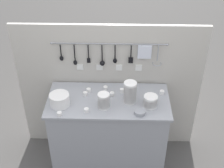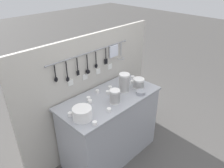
# 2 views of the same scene
# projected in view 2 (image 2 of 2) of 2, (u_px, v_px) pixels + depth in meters

# --- Properties ---
(ground_plane) EXTENTS (20.00, 20.00, 0.00)m
(ground_plane) POSITION_uv_depth(u_px,v_px,m) (110.00, 153.00, 3.07)
(ground_plane) COLOR #514F4C
(counter) EXTENTS (1.29, 0.62, 0.93)m
(counter) POSITION_uv_depth(u_px,v_px,m) (110.00, 127.00, 2.85)
(counter) COLOR #9EA0A8
(counter) RESTS_ON ground
(back_wall) EXTENTS (2.09, 0.11, 1.62)m
(back_wall) POSITION_uv_depth(u_px,v_px,m) (92.00, 94.00, 2.89)
(back_wall) COLOR #BCB7AD
(back_wall) RESTS_ON ground
(bowl_stack_back_corner) EXTENTS (0.12, 0.12, 0.17)m
(bowl_stack_back_corner) POSITION_uv_depth(u_px,v_px,m) (115.00, 96.00, 2.49)
(bowl_stack_back_corner) COLOR white
(bowl_stack_back_corner) RESTS_ON counter
(bowl_stack_wide_centre) EXTENTS (0.14, 0.14, 0.13)m
(bowl_stack_wide_centre) POSITION_uv_depth(u_px,v_px,m) (139.00, 83.00, 2.81)
(bowl_stack_wide_centre) COLOR white
(bowl_stack_wide_centre) RESTS_ON counter
(bowl_stack_nested_right) EXTENTS (0.13, 0.13, 0.24)m
(bowl_stack_nested_right) POSITION_uv_depth(u_px,v_px,m) (124.00, 83.00, 2.69)
(bowl_stack_nested_right) COLOR white
(bowl_stack_nested_right) RESTS_ON counter
(plate_stack) EXTENTS (0.20, 0.20, 0.13)m
(plate_stack) POSITION_uv_depth(u_px,v_px,m) (82.00, 113.00, 2.23)
(plate_stack) COLOR white
(plate_stack) RESTS_ON counter
(steel_mixing_bowl) EXTENTS (0.11, 0.11, 0.04)m
(steel_mixing_bowl) POSITION_uv_depth(u_px,v_px,m) (141.00, 93.00, 2.69)
(steel_mixing_bowl) COLOR #93969E
(steel_mixing_bowl) RESTS_ON counter
(cup_front_left) EXTENTS (0.05, 0.05, 0.04)m
(cup_front_left) POSITION_uv_depth(u_px,v_px,m) (88.00, 98.00, 2.57)
(cup_front_left) COLOR white
(cup_front_left) RESTS_ON counter
(cup_back_right) EXTENTS (0.05, 0.05, 0.04)m
(cup_back_right) POSITION_uv_depth(u_px,v_px,m) (95.00, 123.00, 2.16)
(cup_back_right) COLOR white
(cup_back_right) RESTS_ON counter
(cup_by_caddy) EXTENTS (0.05, 0.05, 0.04)m
(cup_by_caddy) POSITION_uv_depth(u_px,v_px,m) (70.00, 114.00, 2.29)
(cup_by_caddy) COLOR white
(cup_by_caddy) RESTS_ON counter
(cup_front_right) EXTENTS (0.05, 0.05, 0.04)m
(cup_front_right) POSITION_uv_depth(u_px,v_px,m) (109.00, 110.00, 2.36)
(cup_front_right) COLOR white
(cup_front_right) RESTS_ON counter
(cup_edge_far) EXTENTS (0.05, 0.05, 0.04)m
(cup_edge_far) POSITION_uv_depth(u_px,v_px,m) (110.00, 88.00, 2.80)
(cup_edge_far) COLOR white
(cup_edge_far) RESTS_ON counter
(cup_edge_near) EXTENTS (0.05, 0.05, 0.04)m
(cup_edge_near) POSITION_uv_depth(u_px,v_px,m) (108.00, 92.00, 2.69)
(cup_edge_near) COLOR white
(cup_edge_near) RESTS_ON counter
(cup_back_left) EXTENTS (0.05, 0.05, 0.04)m
(cup_back_left) POSITION_uv_depth(u_px,v_px,m) (133.00, 77.00, 3.05)
(cup_back_left) COLOR white
(cup_back_left) RESTS_ON counter
(cup_centre) EXTENTS (0.05, 0.05, 0.04)m
(cup_centre) POSITION_uv_depth(u_px,v_px,m) (90.00, 102.00, 2.51)
(cup_centre) COLOR white
(cup_centre) RESTS_ON counter
(cup_beside_plates) EXTENTS (0.05, 0.05, 0.04)m
(cup_beside_plates) POSITION_uv_depth(u_px,v_px,m) (132.00, 82.00, 2.93)
(cup_beside_plates) COLOR white
(cup_beside_plates) RESTS_ON counter
(cup_mid_row) EXTENTS (0.05, 0.05, 0.04)m
(cup_mid_row) POSITION_uv_depth(u_px,v_px,m) (97.00, 92.00, 2.71)
(cup_mid_row) COLOR white
(cup_mid_row) RESTS_ON counter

